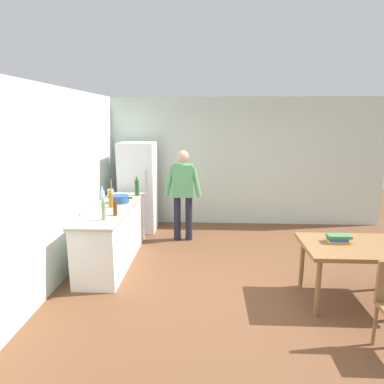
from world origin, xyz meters
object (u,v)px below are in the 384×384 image
Objects in this scene: person at (183,189)px; cooking_pot at (120,199)px; bottle_oil_amber at (111,200)px; bottle_vinegar_tall at (104,210)px; utensil_jar at (111,192)px; refrigerator at (138,187)px; dining_table at (361,251)px; book_stack at (338,238)px; bottle_water_clear at (103,198)px; bottle_wine_green at (137,188)px; bottle_beer_brown at (115,208)px.

person reaches higher than cooking_pot.
bottle_oil_amber is 0.88× the size of bottle_vinegar_tall.
utensil_jar is 1.00× the size of bottle_vinegar_tall.
person is at bearing -30.23° from refrigerator.
book_stack reaches higher than dining_table.
book_stack is at bearing -44.60° from person.
bottle_water_clear is at bearing -100.20° from refrigerator.
utensil_jar is at bearing -163.28° from bottle_wine_green.
bottle_vinegar_tall is (-0.10, -0.23, 0.03)m from bottle_beer_brown.
bottle_wine_green reaches higher than cooking_pot.
bottle_vinegar_tall is (0.02, -0.99, 0.08)m from cooking_pot.
refrigerator reaches higher than dining_table.
bottle_oil_amber is (-0.19, 0.45, 0.01)m from bottle_beer_brown.
utensil_jar is 0.47m from bottle_wine_green.
cooking_pot is 1.25× the size of bottle_vinegar_tall.
bottle_beer_brown reaches higher than cooking_pot.
bottle_wine_green is 1.54m from bottle_vinegar_tall.
utensil_jar is (-3.61, 1.81, 0.31)m from dining_table.
bottle_wine_green reaches higher than bottle_oil_amber.
bottle_vinegar_tall is at bearing 172.95° from dining_table.
bottle_oil_amber is (-1.05, -1.06, 0.04)m from person.
dining_table is at bearing -42.41° from person.
bottle_beer_brown is at bearing 169.36° from book_stack.
dining_table is 4.67× the size of bottle_water_clear.
cooking_pot is (-0.03, -1.30, 0.06)m from refrigerator.
bottle_beer_brown is at bearing -67.18° from bottle_oil_amber.
refrigerator is 1.10m from person.
bottle_oil_amber is at bearing 162.26° from book_stack.
bottle_beer_brown is 3.02m from book_stack.
refrigerator is 2.29m from bottle_vinegar_tall.
bottle_wine_green is (-3.17, 1.94, 0.37)m from dining_table.
utensil_jar is 0.94× the size of bottle_wine_green.
refrigerator is at bearing 139.30° from book_stack.
bottle_vinegar_tall is 1.15× the size of book_stack.
utensil_jar is (-1.26, -0.34, 0.00)m from person.
utensil_jar and bottle_vinegar_tall have the same top height.
bottle_water_clear is at bearing 161.28° from dining_table.
bottle_beer_brown is 0.81× the size of bottle_vinegar_tall.
bottle_oil_amber is at bearing -105.50° from bottle_wine_green.
bottle_water_clear is at bearing -142.42° from person.
dining_table is 3.73m from bottle_wine_green.
bottle_oil_amber is at bearing -93.65° from refrigerator.
bottle_wine_green is at bearing 84.64° from bottle_vinegar_tall.
utensil_jar is at bearing 94.13° from bottle_water_clear.
utensil_jar is (-0.31, -0.89, 0.08)m from refrigerator.
book_stack is (2.91, -1.86, -0.24)m from bottle_wine_green.
bottle_wine_green is (0.40, 0.73, 0.02)m from bottle_water_clear.
refrigerator is 4.02m from book_stack.
bottle_wine_green is 1.06× the size of bottle_vinegar_tall.
cooking_pot is 0.50m from utensil_jar.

